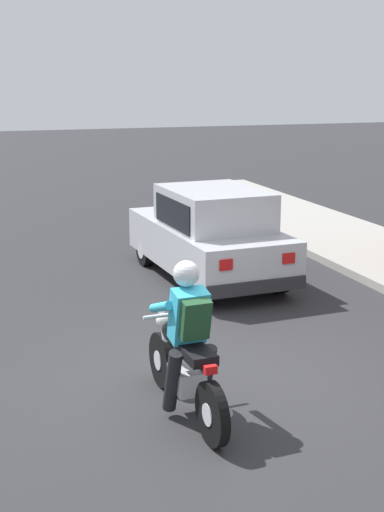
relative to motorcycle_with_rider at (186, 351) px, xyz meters
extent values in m
plane|color=#2B2B2D|center=(0.48, 0.63, -0.68)|extent=(80.00, 80.00, 0.00)
cylinder|color=black|center=(-0.04, 0.72, -0.37)|extent=(0.13, 0.62, 0.62)
cylinder|color=silver|center=(-0.04, 0.72, -0.37)|extent=(0.13, 0.22, 0.22)
cylinder|color=black|center=(0.03, -0.68, -0.37)|extent=(0.13, 0.62, 0.62)
cylinder|color=silver|center=(0.03, -0.68, -0.37)|extent=(0.13, 0.22, 0.22)
cube|color=silver|center=(0.00, -0.03, -0.29)|extent=(0.30, 0.41, 0.24)
ellipsoid|color=black|center=(-0.01, 0.22, 0.12)|extent=(0.32, 0.53, 0.24)
cube|color=black|center=(0.01, -0.26, 0.08)|extent=(0.29, 0.57, 0.10)
cylinder|color=silver|center=(-0.03, 0.62, -0.05)|extent=(0.09, 0.33, 0.68)
cylinder|color=silver|center=(-0.03, 0.50, 0.23)|extent=(0.56, 0.07, 0.04)
sphere|color=silver|center=(-0.03, 0.67, 0.11)|extent=(0.16, 0.16, 0.16)
cylinder|color=silver|center=(0.18, -0.42, -0.39)|extent=(0.11, 0.55, 0.08)
cube|color=red|center=(0.03, -0.63, 0.05)|extent=(0.12, 0.07, 0.08)
cylinder|color=black|center=(-0.18, -0.11, -0.25)|extent=(0.16, 0.36, 0.71)
cylinder|color=black|center=(0.18, -0.09, -0.25)|extent=(0.16, 0.36, 0.71)
cube|color=#33B2D1|center=(0.00, -0.08, 0.40)|extent=(0.36, 0.34, 0.57)
cylinder|color=#33B2D1|center=(-0.21, 0.15, 0.44)|extent=(0.11, 0.52, 0.26)
cylinder|color=#33B2D1|center=(0.19, 0.17, 0.44)|extent=(0.11, 0.52, 0.26)
sphere|color=silver|center=(0.00, -0.02, 0.81)|extent=(0.26, 0.26, 0.26)
cube|color=#1E4728|center=(0.01, -0.24, 0.42)|extent=(0.29, 0.25, 0.42)
cylinder|color=black|center=(1.19, 5.84, -0.38)|extent=(0.21, 0.61, 0.60)
cylinder|color=silver|center=(1.19, 5.84, -0.38)|extent=(0.22, 0.34, 0.33)
cylinder|color=black|center=(2.62, 5.91, -0.38)|extent=(0.21, 0.61, 0.60)
cylinder|color=silver|center=(2.62, 5.91, -0.38)|extent=(0.22, 0.34, 0.33)
cylinder|color=black|center=(1.30, 3.44, -0.38)|extent=(0.21, 0.61, 0.60)
cylinder|color=silver|center=(1.30, 3.44, -0.38)|extent=(0.22, 0.34, 0.33)
cylinder|color=black|center=(2.74, 3.51, -0.38)|extent=(0.21, 0.61, 0.60)
cylinder|color=silver|center=(2.74, 3.51, -0.38)|extent=(0.22, 0.34, 0.33)
cube|color=#B7BABF|center=(1.96, 4.68, -0.08)|extent=(1.81, 3.77, 0.70)
cube|color=#B7BABF|center=(1.97, 4.43, 0.56)|extent=(1.53, 1.97, 0.66)
cube|color=black|center=(1.93, 5.29, 0.51)|extent=(1.34, 0.41, 0.51)
cube|color=black|center=(1.25, 4.39, 0.54)|extent=(0.10, 1.52, 0.46)
cube|color=black|center=(2.70, 4.46, 0.54)|extent=(0.10, 1.52, 0.46)
cube|color=silver|center=(1.37, 6.51, 0.04)|extent=(0.24, 0.05, 0.14)
cube|color=red|center=(1.54, 2.79, 0.06)|extent=(0.20, 0.05, 0.16)
cube|color=silver|center=(2.38, 6.56, 0.04)|extent=(0.24, 0.05, 0.14)
cube|color=red|center=(2.56, 2.84, 0.06)|extent=(0.20, 0.05, 0.16)
cube|color=#28282B|center=(1.88, 6.50, -0.33)|extent=(1.61, 0.20, 0.20)
cube|color=#28282B|center=(2.05, 2.85, -0.33)|extent=(1.61, 0.20, 0.20)
camera|label=1|loc=(-2.12, -6.32, 2.67)|focal=50.00mm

